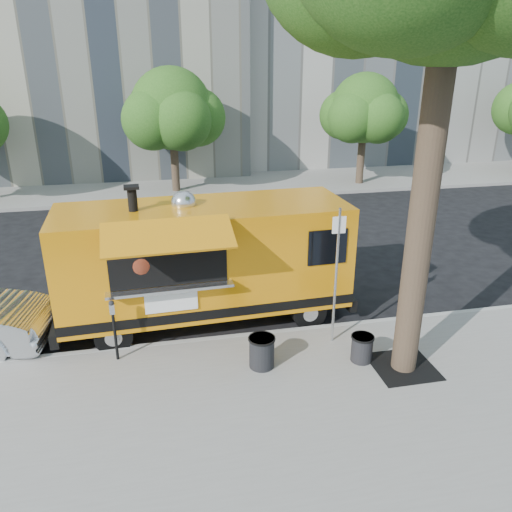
% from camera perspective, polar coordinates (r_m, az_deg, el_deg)
% --- Properties ---
extents(ground, '(120.00, 120.00, 0.00)m').
position_cam_1_polar(ground, '(12.18, -0.82, -7.28)').
color(ground, black).
rests_on(ground, ground).
extents(sidewalk, '(60.00, 6.00, 0.15)m').
position_cam_1_polar(sidewalk, '(8.92, 4.36, -19.05)').
color(sidewalk, gray).
rests_on(sidewalk, ground).
extents(curb, '(60.00, 0.14, 0.16)m').
position_cam_1_polar(curb, '(11.35, 0.08, -9.17)').
color(curb, '#999993').
rests_on(curb, ground).
extents(far_sidewalk, '(60.00, 5.00, 0.15)m').
position_cam_1_polar(far_sidewalk, '(24.75, -6.84, 7.85)').
color(far_sidewalk, gray).
rests_on(far_sidewalk, ground).
extents(tree_well, '(1.20, 1.20, 0.02)m').
position_cam_1_polar(tree_well, '(10.63, 16.45, -12.02)').
color(tree_well, black).
rests_on(tree_well, sidewalk).
extents(far_tree_b, '(3.60, 3.60, 5.50)m').
position_cam_1_polar(far_tree_b, '(23.29, -9.62, 16.24)').
color(far_tree_b, '#33261C').
rests_on(far_tree_b, far_sidewalk).
extents(far_tree_c, '(3.24, 3.24, 5.21)m').
position_cam_1_polar(far_tree_c, '(25.06, 12.31, 16.15)').
color(far_tree_c, '#33261C').
rests_on(far_tree_c, far_sidewalk).
extents(sign_post, '(0.28, 0.06, 3.00)m').
position_cam_1_polar(sign_post, '(10.42, 9.17, -1.46)').
color(sign_post, silver).
rests_on(sign_post, sidewalk).
extents(parking_meter, '(0.11, 0.11, 1.33)m').
position_cam_1_polar(parking_meter, '(10.41, -15.95, -7.40)').
color(parking_meter, black).
rests_on(parking_meter, sidewalk).
extents(food_truck, '(6.92, 3.37, 3.37)m').
position_cam_1_polar(food_truck, '(11.52, -5.98, -0.42)').
color(food_truck, orange).
rests_on(food_truck, ground).
extents(trash_bin_left, '(0.47, 0.47, 0.56)m').
position_cam_1_polar(trash_bin_left, '(10.47, 12.01, -10.18)').
color(trash_bin_left, black).
rests_on(trash_bin_left, sidewalk).
extents(trash_bin_right, '(0.54, 0.54, 0.65)m').
position_cam_1_polar(trash_bin_right, '(10.05, 0.66, -10.81)').
color(trash_bin_right, black).
rests_on(trash_bin_right, sidewalk).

